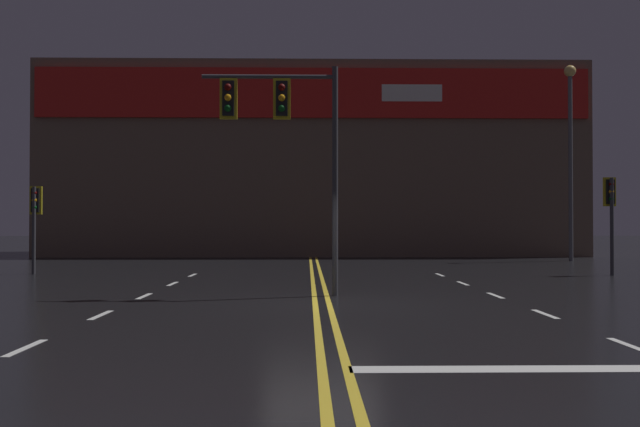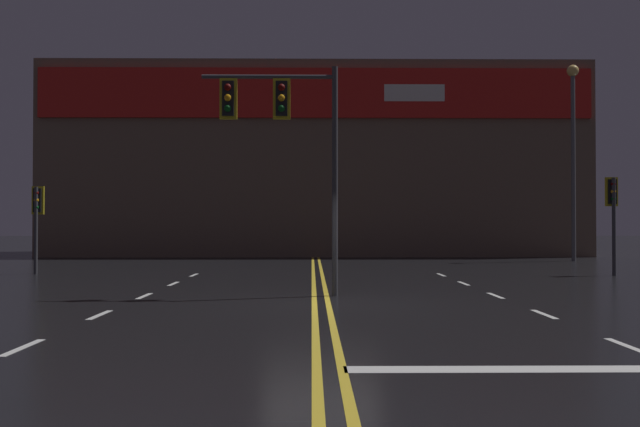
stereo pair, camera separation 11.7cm
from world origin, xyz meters
name	(u,v)px [view 1 (the left image)]	position (x,y,z in m)	size (l,w,h in m)	color
ground_plane	(322,304)	(0.00, 0.00, 0.00)	(200.00, 200.00, 0.00)	black
road_markings	(358,310)	(0.70, -1.15, 0.00)	(12.60, 60.00, 0.01)	gold
traffic_signal_median	(281,122)	(-0.96, 1.78, 4.20)	(3.29, 0.36, 5.55)	#38383D
traffic_signal_corner_northeast	(610,203)	(10.03, 8.71, 2.45)	(0.42, 0.36, 3.34)	#38383D
traffic_signal_corner_northwest	(35,210)	(-9.86, 9.72, 2.25)	(0.42, 0.36, 3.08)	#38383D
streetlight_far_right	(570,136)	(12.26, 18.34, 5.99)	(0.56, 0.56, 9.37)	#59595E
building_backdrop	(312,165)	(0.00, 27.25, 5.30)	(29.85, 10.23, 10.56)	brown
utility_pole_row	(339,151)	(1.30, 20.26, 5.44)	(48.68, 0.26, 10.96)	#4C3828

